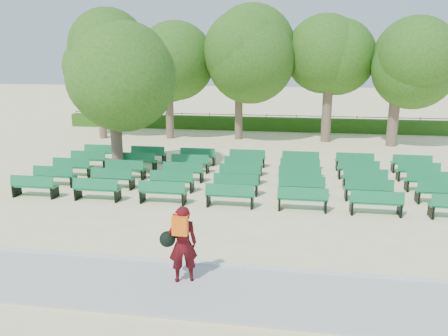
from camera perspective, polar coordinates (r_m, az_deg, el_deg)
name	(u,v)px	position (r m, az deg, el deg)	size (l,w,h in m)	color
ground	(216,189)	(16.57, -1.03, -2.79)	(120.00, 120.00, 0.00)	beige
paving	(157,287)	(9.91, -8.75, -15.07)	(30.00, 2.20, 0.06)	#B1B1AC
curb	(171,262)	(10.87, -6.89, -12.09)	(30.00, 0.12, 0.10)	silver
hedge	(252,124)	(30.05, 3.63, 5.80)	(26.00, 0.70, 0.90)	#295616
fence	(252,129)	(30.52, 3.69, 5.07)	(26.00, 0.10, 1.02)	black
tree_line	(245,141)	(26.20, 2.77, 3.56)	(21.80, 6.80, 7.04)	#305E19
bench_array	(240,181)	(17.33, 2.16, -1.74)	(1.63, 0.53, 1.02)	#13713E
tree_among	(113,81)	(19.03, -14.30, 10.98)	(4.35, 4.35, 5.89)	brown
person	(181,243)	(9.62, -5.58, -9.71)	(0.87, 0.61, 1.74)	#43090E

